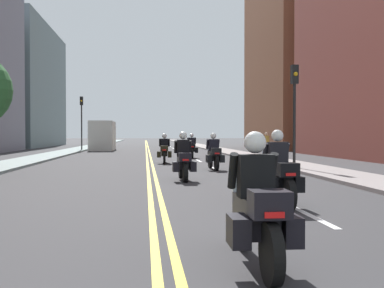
{
  "coord_description": "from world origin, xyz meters",
  "views": [
    {
      "loc": [
        -0.25,
        -0.21,
        1.54
      ],
      "look_at": [
        2.11,
        22.56,
        1.05
      ],
      "focal_mm": 42.51,
      "sensor_mm": 36.0,
      "label": 1
    }
  ],
  "objects_px": {
    "motorcycle_1": "(279,175)",
    "traffic_light_near": "(295,97)",
    "motorcycle_5": "(192,148)",
    "motorcycle_3": "(214,155)",
    "pedestrian_0": "(266,145)",
    "parked_truck": "(103,137)",
    "motorcycle_4": "(164,151)",
    "traffic_light_far": "(82,114)",
    "motorcycle_2": "(183,161)",
    "motorcycle_0": "(257,212)"
  },
  "relations": [
    {
      "from": "motorcycle_2",
      "to": "motorcycle_5",
      "type": "xyz_separation_m",
      "value": [
        1.75,
        14.22,
        0.01
      ]
    },
    {
      "from": "motorcycle_2",
      "to": "motorcycle_5",
      "type": "height_order",
      "value": "motorcycle_2"
    },
    {
      "from": "motorcycle_0",
      "to": "motorcycle_5",
      "type": "height_order",
      "value": "motorcycle_5"
    },
    {
      "from": "motorcycle_0",
      "to": "motorcycle_5",
      "type": "distance_m",
      "value": 24.24
    },
    {
      "from": "motorcycle_4",
      "to": "traffic_light_far",
      "type": "relative_size",
      "value": 0.44
    },
    {
      "from": "motorcycle_4",
      "to": "parked_truck",
      "type": "height_order",
      "value": "parked_truck"
    },
    {
      "from": "motorcycle_1",
      "to": "motorcycle_5",
      "type": "height_order",
      "value": "motorcycle_1"
    },
    {
      "from": "motorcycle_5",
      "to": "traffic_light_near",
      "type": "relative_size",
      "value": 0.49
    },
    {
      "from": "traffic_light_near",
      "to": "pedestrian_0",
      "type": "height_order",
      "value": "traffic_light_near"
    },
    {
      "from": "parked_truck",
      "to": "traffic_light_near",
      "type": "bearing_deg",
      "value": -68.3
    },
    {
      "from": "motorcycle_2",
      "to": "parked_truck",
      "type": "height_order",
      "value": "parked_truck"
    },
    {
      "from": "motorcycle_0",
      "to": "parked_truck",
      "type": "xyz_separation_m",
      "value": [
        -5.36,
        40.06,
        0.62
      ]
    },
    {
      "from": "motorcycle_1",
      "to": "motorcycle_4",
      "type": "bearing_deg",
      "value": 96.78
    },
    {
      "from": "motorcycle_2",
      "to": "pedestrian_0",
      "type": "bearing_deg",
      "value": 63.74
    },
    {
      "from": "motorcycle_3",
      "to": "pedestrian_0",
      "type": "xyz_separation_m",
      "value": [
        4.91,
        9.48,
        0.21
      ]
    },
    {
      "from": "motorcycle_3",
      "to": "parked_truck",
      "type": "bearing_deg",
      "value": 103.39
    },
    {
      "from": "motorcycle_1",
      "to": "traffic_light_far",
      "type": "bearing_deg",
      "value": 104.18
    },
    {
      "from": "motorcycle_4",
      "to": "pedestrian_0",
      "type": "height_order",
      "value": "pedestrian_0"
    },
    {
      "from": "motorcycle_0",
      "to": "traffic_light_near",
      "type": "xyz_separation_m",
      "value": [
        5.09,
        13.8,
        2.47
      ]
    },
    {
      "from": "motorcycle_3",
      "to": "motorcycle_4",
      "type": "height_order",
      "value": "motorcycle_3"
    },
    {
      "from": "motorcycle_0",
      "to": "pedestrian_0",
      "type": "xyz_separation_m",
      "value": [
        6.61,
        23.86,
        0.21
      ]
    },
    {
      "from": "motorcycle_2",
      "to": "parked_truck",
      "type": "distance_m",
      "value": 30.57
    },
    {
      "from": "motorcycle_5",
      "to": "motorcycle_3",
      "type": "bearing_deg",
      "value": -87.13
    },
    {
      "from": "motorcycle_4",
      "to": "traffic_light_far",
      "type": "bearing_deg",
      "value": 113.04
    },
    {
      "from": "pedestrian_0",
      "to": "motorcycle_3",
      "type": "bearing_deg",
      "value": 87.42
    },
    {
      "from": "pedestrian_0",
      "to": "traffic_light_far",
      "type": "bearing_deg",
      "value": -21.1
    },
    {
      "from": "motorcycle_3",
      "to": "motorcycle_4",
      "type": "relative_size",
      "value": 0.96
    },
    {
      "from": "motorcycle_5",
      "to": "traffic_light_near",
      "type": "bearing_deg",
      "value": -68.94
    },
    {
      "from": "motorcycle_1",
      "to": "motorcycle_3",
      "type": "xyz_separation_m",
      "value": [
        0.1,
        9.93,
        0.0
      ]
    },
    {
      "from": "parked_truck",
      "to": "motorcycle_3",
      "type": "bearing_deg",
      "value": -74.65
    },
    {
      "from": "motorcycle_0",
      "to": "parked_truck",
      "type": "relative_size",
      "value": 0.33
    },
    {
      "from": "motorcycle_0",
      "to": "pedestrian_0",
      "type": "relative_size",
      "value": 1.29
    },
    {
      "from": "motorcycle_3",
      "to": "pedestrian_0",
      "type": "height_order",
      "value": "pedestrian_0"
    },
    {
      "from": "motorcycle_0",
      "to": "motorcycle_1",
      "type": "distance_m",
      "value": 4.73
    },
    {
      "from": "motorcycle_1",
      "to": "motorcycle_3",
      "type": "height_order",
      "value": "motorcycle_1"
    },
    {
      "from": "motorcycle_1",
      "to": "traffic_light_near",
      "type": "xyz_separation_m",
      "value": [
        3.5,
        9.35,
        2.47
      ]
    },
    {
      "from": "motorcycle_4",
      "to": "traffic_light_near",
      "type": "distance_m",
      "value": 7.9
    },
    {
      "from": "motorcycle_1",
      "to": "motorcycle_2",
      "type": "height_order",
      "value": "motorcycle_1"
    },
    {
      "from": "motorcycle_0",
      "to": "motorcycle_1",
      "type": "height_order",
      "value": "motorcycle_1"
    },
    {
      "from": "motorcycle_1",
      "to": "motorcycle_5",
      "type": "relative_size",
      "value": 1.02
    },
    {
      "from": "motorcycle_1",
      "to": "parked_truck",
      "type": "xyz_separation_m",
      "value": [
        -6.95,
        35.61,
        0.62
      ]
    },
    {
      "from": "motorcycle_2",
      "to": "motorcycle_4",
      "type": "bearing_deg",
      "value": 90.71
    },
    {
      "from": "traffic_light_near",
      "to": "traffic_light_far",
      "type": "height_order",
      "value": "traffic_light_far"
    },
    {
      "from": "motorcycle_4",
      "to": "motorcycle_5",
      "type": "relative_size",
      "value": 1.0
    },
    {
      "from": "motorcycle_2",
      "to": "motorcycle_5",
      "type": "bearing_deg",
      "value": 82.17
    },
    {
      "from": "pedestrian_0",
      "to": "motorcycle_5",
      "type": "bearing_deg",
      "value": 21.1
    },
    {
      "from": "motorcycle_5",
      "to": "pedestrian_0",
      "type": "distance_m",
      "value": 4.88
    },
    {
      "from": "traffic_light_near",
      "to": "traffic_light_far",
      "type": "xyz_separation_m",
      "value": [
        -12.25,
        24.26,
        0.35
      ]
    },
    {
      "from": "parked_truck",
      "to": "traffic_light_far",
      "type": "bearing_deg",
      "value": -132.06
    },
    {
      "from": "motorcycle_3",
      "to": "motorcycle_5",
      "type": "bearing_deg",
      "value": 87.76
    }
  ]
}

